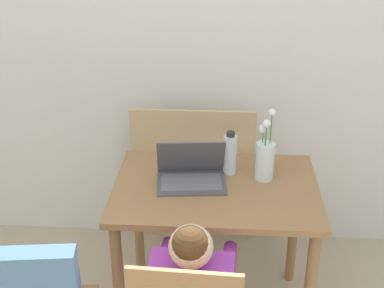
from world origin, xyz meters
The scene contains 6 objects.
wall_back centered at (0.00, 2.23, 1.25)m, with size 6.40×0.05×2.50m.
dining_table centered at (0.28, 1.51, 0.63)m, with size 0.94×0.67×0.75m.
laptop centered at (0.17, 1.55, 0.80)m, with size 0.33×0.25×0.21m.
flower_vase centered at (0.50, 1.59, 0.87)m, with size 0.09×0.09×0.35m.
water_bottle centered at (0.34, 1.64, 0.85)m, with size 0.06×0.06×0.21m.
cardboard_panel centered at (0.14, 2.10, 0.45)m, with size 0.69×0.14×0.91m.
Camera 1 is at (0.30, -0.60, 2.00)m, focal length 50.00 mm.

